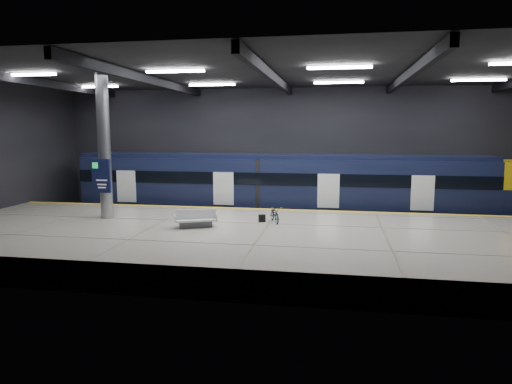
# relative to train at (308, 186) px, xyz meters

# --- Properties ---
(ground) EXTENTS (30.00, 30.00, 0.00)m
(ground) POSITION_rel_train_xyz_m (-1.38, -5.50, -2.06)
(ground) COLOR black
(ground) RESTS_ON ground
(room_shell) EXTENTS (30.10, 16.10, 8.05)m
(room_shell) POSITION_rel_train_xyz_m (-1.38, -5.49, 3.66)
(room_shell) COLOR black
(room_shell) RESTS_ON ground
(platform) EXTENTS (30.00, 11.00, 1.10)m
(platform) POSITION_rel_train_xyz_m (-1.38, -8.00, -1.51)
(platform) COLOR beige
(platform) RESTS_ON ground
(safety_strip) EXTENTS (30.00, 0.40, 0.01)m
(safety_strip) POSITION_rel_train_xyz_m (-1.38, -2.75, -0.95)
(safety_strip) COLOR gold
(safety_strip) RESTS_ON platform
(rails) EXTENTS (30.00, 1.52, 0.16)m
(rails) POSITION_rel_train_xyz_m (-1.38, 0.00, -1.98)
(rails) COLOR gray
(rails) RESTS_ON ground
(train) EXTENTS (29.40, 2.84, 3.79)m
(train) POSITION_rel_train_xyz_m (0.00, 0.00, 0.00)
(train) COLOR black
(train) RESTS_ON ground
(bench) EXTENTS (1.98, 1.43, 0.81)m
(bench) POSITION_rel_train_xyz_m (-4.46, -7.86, -0.67)
(bench) COLOR #595B60
(bench) RESTS_ON platform
(bicycle) EXTENTS (1.00, 1.56, 0.78)m
(bicycle) POSITION_rel_train_xyz_m (-1.16, -6.21, -0.57)
(bicycle) COLOR #99999E
(bicycle) RESTS_ON platform
(pannier_bag) EXTENTS (0.35, 0.29, 0.35)m
(pannier_bag) POSITION_rel_train_xyz_m (-1.76, -6.21, -0.78)
(pannier_bag) COLOR black
(pannier_bag) RESTS_ON platform
(info_column) EXTENTS (0.90, 0.78, 6.90)m
(info_column) POSITION_rel_train_xyz_m (-9.38, -6.52, 2.40)
(info_column) COLOR #9EA0A5
(info_column) RESTS_ON platform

